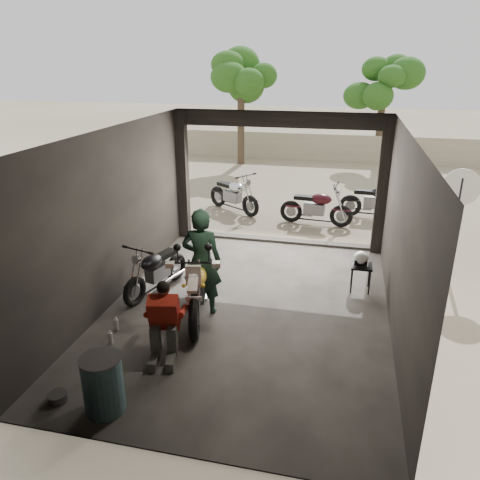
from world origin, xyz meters
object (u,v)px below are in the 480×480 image
at_px(mechanic, 163,325).
at_px(rider, 202,262).
at_px(oil_drum, 103,385).
at_px(helmet, 361,258).
at_px(stool, 361,269).
at_px(main_bike, 197,282).
at_px(outside_bike_a, 234,192).
at_px(outside_bike_b, 316,204).
at_px(outside_bike_c, 376,198).
at_px(left_bike, 156,267).
at_px(sign_post, 458,205).

bearing_deg(mechanic, rider, 72.44).
bearing_deg(oil_drum, helmet, 52.96).
distance_m(mechanic, stool, 4.17).
height_order(main_bike, outside_bike_a, main_bike).
xyz_separation_m(rider, oil_drum, (-0.47, -2.77, -0.58)).
bearing_deg(outside_bike_b, mechanic, 170.49).
bearing_deg(rider, outside_bike_c, -118.08).
distance_m(outside_bike_a, outside_bike_b, 2.58).
distance_m(outside_bike_a, stool, 5.79).
distance_m(rider, helmet, 3.14).
relative_size(main_bike, left_bike, 1.24).
distance_m(outside_bike_b, helmet, 3.96).
distance_m(outside_bike_a, rider, 6.03).
bearing_deg(stool, sign_post, 33.87).
relative_size(mechanic, helmet, 3.88).
distance_m(helmet, sign_post, 2.35).
height_order(outside_bike_a, outside_bike_c, outside_bike_a).
relative_size(rider, oil_drum, 2.44).
height_order(left_bike, sign_post, sign_post).
bearing_deg(outside_bike_b, stool, -158.02).
bearing_deg(left_bike, outside_bike_a, 104.18).
relative_size(helmet, sign_post, 0.13).
distance_m(outside_bike_a, outside_bike_c, 4.13).
bearing_deg(oil_drum, stool, 52.58).
bearing_deg(outside_bike_c, sign_post, -155.61).
bearing_deg(stool, outside_bike_c, 84.56).
xyz_separation_m(main_bike, outside_bike_a, (-0.85, 6.13, -0.06)).
xyz_separation_m(left_bike, outside_bike_b, (2.71, 4.76, 0.05)).
distance_m(main_bike, rider, 0.36).
bearing_deg(outside_bike_a, main_bike, -139.01).
bearing_deg(mechanic, left_bike, 103.39).
bearing_deg(outside_bike_c, rider, 155.96).
relative_size(main_bike, stool, 3.57).
relative_size(helmet, oil_drum, 0.38).
relative_size(mechanic, sign_post, 0.51).
bearing_deg(main_bike, mechanic, -108.38).
relative_size(outside_bike_c, helmet, 5.87).
distance_m(stool, sign_post, 2.43).
bearing_deg(sign_post, outside_bike_b, 139.55).
height_order(stool, sign_post, sign_post).
distance_m(mechanic, oil_drum, 1.31).
height_order(outside_bike_b, helmet, outside_bike_b).
bearing_deg(stool, rider, -152.08).
distance_m(main_bike, outside_bike_b, 5.70).
relative_size(main_bike, outside_bike_a, 1.11).
bearing_deg(helmet, outside_bike_b, 83.28).
height_order(stool, oil_drum, oil_drum).
relative_size(outside_bike_b, rider, 0.89).
height_order(helmet, sign_post, sign_post).
height_order(outside_bike_a, stool, outside_bike_a).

